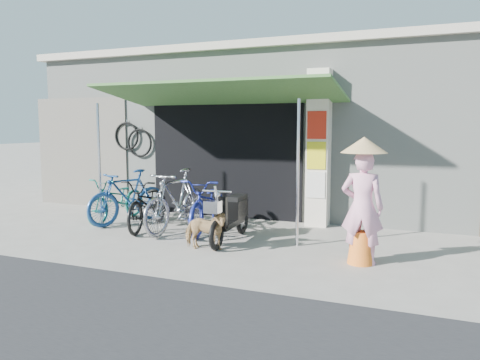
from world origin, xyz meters
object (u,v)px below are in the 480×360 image
at_px(nun, 362,202).
at_px(street_dog, 205,230).
at_px(bike_blue, 128,197).
at_px(bike_teal, 117,199).
at_px(bike_silver, 176,201).
at_px(moped, 231,216).
at_px(bike_black, 149,204).
at_px(bike_navy, 209,205).

bearing_deg(nun, street_dog, 3.69).
bearing_deg(nun, bike_blue, -13.39).
height_order(bike_teal, bike_silver, bike_silver).
bearing_deg(moped, bike_silver, 164.37).
distance_m(bike_black, bike_navy, 1.18).
distance_m(bike_silver, nun, 3.54).
xyz_separation_m(bike_black, bike_silver, (0.60, -0.01, 0.09)).
relative_size(bike_silver, moped, 1.14).
distance_m(bike_blue, bike_navy, 1.80).
bearing_deg(bike_navy, moped, -45.04).
xyz_separation_m(bike_silver, street_dog, (1.07, -0.98, -0.26)).
distance_m(bike_silver, street_dog, 1.48).
xyz_separation_m(bike_blue, nun, (4.67, -1.04, 0.35)).
bearing_deg(moped, nun, -14.69).
bearing_deg(moped, bike_blue, 165.62).
distance_m(street_dog, moped, 0.71).
relative_size(bike_blue, bike_silver, 0.93).
relative_size(bike_teal, bike_silver, 0.90).
bearing_deg(bike_navy, street_dog, -74.77).
height_order(bike_blue, street_dog, bike_blue).
distance_m(bike_blue, moped, 2.53).
xyz_separation_m(bike_teal, moped, (2.82, -0.66, -0.02)).
distance_m(bike_blue, nun, 4.80).
bearing_deg(moped, bike_navy, 141.27).
height_order(bike_blue, bike_black, bike_blue).
bearing_deg(bike_black, moped, -21.08).
distance_m(bike_navy, moped, 0.83).
xyz_separation_m(bike_blue, bike_silver, (1.24, -0.25, 0.04)).
bearing_deg(bike_blue, bike_navy, 20.48).
relative_size(bike_black, nun, 1.02).
bearing_deg(bike_teal, moped, -11.10).
bearing_deg(moped, street_dog, -104.20).
bearing_deg(bike_silver, bike_blue, 173.87).
xyz_separation_m(bike_silver, bike_navy, (0.56, 0.20, -0.07)).
bearing_deg(bike_black, bike_teal, 148.54).
bearing_deg(street_dog, bike_blue, 58.84).
xyz_separation_m(bike_blue, bike_black, (0.64, -0.24, -0.06)).
distance_m(bike_silver, moped, 1.26).
bearing_deg(bike_blue, bike_black, 1.74).
bearing_deg(street_dog, nun, -88.70).
height_order(bike_teal, bike_navy, bike_navy).
relative_size(bike_blue, bike_black, 0.98).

